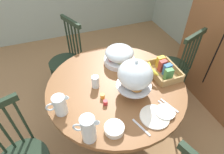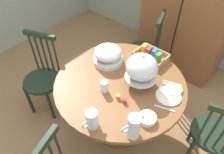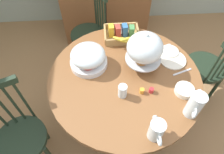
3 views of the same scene
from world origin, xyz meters
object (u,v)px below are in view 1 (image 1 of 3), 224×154
fruit_platter_covered (119,55)px  cereal_basket (163,70)px  pastry_stand_with_dome (135,76)px  cereal_bowl (114,129)px  china_plate_small (165,112)px  drinking_glass (95,82)px  windsor_chair_near_window (67,62)px  milk_pitcher (88,130)px  dining_table (116,100)px  windsor_chair_far_side (173,68)px  orange_juice_pitcher (60,106)px  china_plate_large (155,117)px

fruit_platter_covered → cereal_basket: fruit_platter_covered is taller
pastry_stand_with_dome → cereal_bowl: (0.27, -0.27, -0.18)m
fruit_platter_covered → china_plate_small: fruit_platter_covered is taller
fruit_platter_covered → china_plate_small: bearing=7.4°
china_plate_small → drinking_glass: size_ratio=1.36×
pastry_stand_with_dome → cereal_basket: bearing=110.4°
windsor_chair_near_window → fruit_platter_covered: (0.57, 0.46, 0.37)m
milk_pitcher → cereal_bowl: (0.01, 0.17, -0.07)m
pastry_stand_with_dome → milk_pitcher: 0.53m
dining_table → windsor_chair_far_side: size_ratio=1.24×
pastry_stand_with_dome → drinking_glass: (-0.19, -0.27, -0.14)m
orange_juice_pitcher → windsor_chair_near_window: bearing=170.2°
cereal_basket → drinking_glass: (-0.05, -0.62, 0.01)m
cereal_bowl → windsor_chair_far_side: bearing=124.7°
fruit_platter_covered → drinking_glass: 0.40m
fruit_platter_covered → orange_juice_pitcher: bearing=-56.7°
windsor_chair_near_window → windsor_chair_far_side: (0.55, 1.18, 0.00)m
fruit_platter_covered → china_plate_large: 0.70m
dining_table → china_plate_large: (0.42, 0.14, 0.22)m
china_plate_small → cereal_bowl: bearing=-89.1°
china_plate_small → orange_juice_pitcher: bearing=-111.0°
pastry_stand_with_dome → fruit_platter_covered: pastry_stand_with_dome is taller
windsor_chair_near_window → cereal_bowl: 1.31m
fruit_platter_covered → china_plate_large: (0.70, 0.00, -0.08)m
milk_pitcher → china_plate_large: bearing=89.4°
milk_pitcher → fruit_platter_covered: bearing=144.7°
milk_pitcher → cereal_basket: milk_pitcher is taller
windsor_chair_far_side → drinking_glass: 1.11m
orange_juice_pitcher → china_plate_small: orange_juice_pitcher is taller
pastry_stand_with_dome → milk_pitcher: size_ratio=1.62×
windsor_chair_near_window → milk_pitcher: bearing=-1.3°
windsor_chair_near_window → china_plate_small: (1.26, 0.55, 0.30)m
pastry_stand_with_dome → china_plate_large: bearing=10.1°
pastry_stand_with_dome → milk_pitcher: pastry_stand_with_dome is taller
windsor_chair_far_side → drinking_glass: bearing=-76.1°
orange_juice_pitcher → china_plate_large: orange_juice_pitcher is taller
milk_pitcher → drinking_glass: milk_pitcher is taller
dining_table → cereal_bowl: size_ratio=8.62×
windsor_chair_near_window → cereal_basket: 1.20m
cereal_bowl → dining_table: bearing=157.3°
windsor_chair_near_window → cereal_bowl: windsor_chair_near_window is taller
milk_pitcher → windsor_chair_near_window: bearing=178.7°
windsor_chair_near_window → milk_pitcher: size_ratio=4.58×
windsor_chair_near_window → drinking_glass: (0.81, 0.15, 0.34)m
windsor_chair_near_window → fruit_platter_covered: bearing=39.3°
cereal_basket → drinking_glass: size_ratio=2.87×
windsor_chair_near_window → milk_pitcher: windsor_chair_near_window is taller
windsor_chair_far_side → cereal_bowl: (0.71, -1.03, 0.31)m
milk_pitcher → cereal_basket: 0.89m
windsor_chair_far_side → drinking_glass: windsor_chair_far_side is taller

